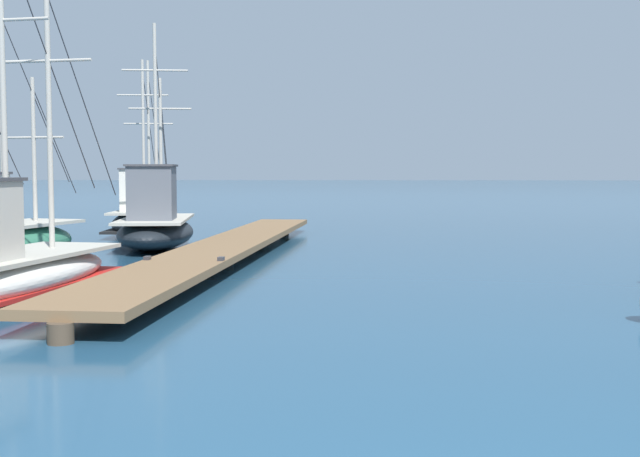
# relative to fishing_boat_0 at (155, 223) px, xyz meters

# --- Properties ---
(floating_dock) EXTENTS (2.95, 21.13, 0.53)m
(floating_dock) POSITION_rel_fishing_boat_0_xyz_m (2.63, -2.94, -0.41)
(floating_dock) COLOR brown
(floating_dock) RESTS_ON ground
(fishing_boat_0) EXTENTS (2.89, 6.72, 6.78)m
(fishing_boat_0) POSITION_rel_fishing_boat_0_xyz_m (0.00, 0.00, 0.00)
(fishing_boat_0) COLOR black
(fishing_boat_0) RESTS_ON ground
(fishing_boat_2) EXTENTS (2.47, 6.83, 6.49)m
(fishing_boat_2) POSITION_rel_fishing_boat_0_xyz_m (-1.73, 4.99, -0.06)
(fishing_boat_2) COLOR black
(fishing_boat_2) RESTS_ON ground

